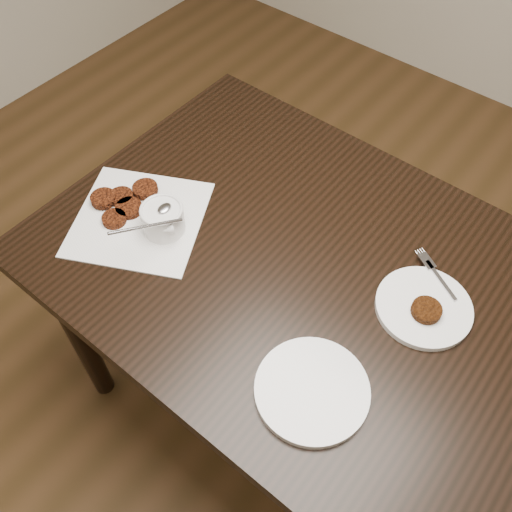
{
  "coord_description": "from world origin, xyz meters",
  "views": [
    {
      "loc": [
        0.35,
        -0.51,
        1.73
      ],
      "look_at": [
        -0.09,
        0.04,
        0.8
      ],
      "focal_mm": 39.16,
      "sensor_mm": 36.0,
      "label": 1
    }
  ],
  "objects_px": {
    "plate_empty": "(312,390)",
    "sauce_ramekin": "(161,209)",
    "table": "(316,360)",
    "napkin": "(139,219)",
    "plate_with_patty": "(424,305)"
  },
  "relations": [
    {
      "from": "table",
      "to": "sauce_ramekin",
      "type": "height_order",
      "value": "sauce_ramekin"
    },
    {
      "from": "napkin",
      "to": "sauce_ramekin",
      "type": "distance_m",
      "value": 0.1
    },
    {
      "from": "napkin",
      "to": "plate_with_patty",
      "type": "xyz_separation_m",
      "value": [
        0.63,
        0.2,
        0.01
      ]
    },
    {
      "from": "table",
      "to": "napkin",
      "type": "xyz_separation_m",
      "value": [
        -0.45,
        -0.14,
        0.38
      ]
    },
    {
      "from": "napkin",
      "to": "plate_empty",
      "type": "xyz_separation_m",
      "value": [
        0.56,
        -0.09,
        0.01
      ]
    },
    {
      "from": "table",
      "to": "plate_with_patty",
      "type": "height_order",
      "value": "plate_with_patty"
    },
    {
      "from": "sauce_ramekin",
      "to": "plate_with_patty",
      "type": "distance_m",
      "value": 0.59
    },
    {
      "from": "sauce_ramekin",
      "to": "plate_empty",
      "type": "bearing_deg",
      "value": -12.74
    },
    {
      "from": "napkin",
      "to": "plate_empty",
      "type": "bearing_deg",
      "value": -9.65
    },
    {
      "from": "plate_empty",
      "to": "sauce_ramekin",
      "type": "bearing_deg",
      "value": 167.26
    },
    {
      "from": "plate_empty",
      "to": "table",
      "type": "bearing_deg",
      "value": 115.88
    },
    {
      "from": "plate_empty",
      "to": "napkin",
      "type": "bearing_deg",
      "value": 170.35
    },
    {
      "from": "plate_with_patty",
      "to": "plate_empty",
      "type": "bearing_deg",
      "value": -104.11
    },
    {
      "from": "table",
      "to": "plate_empty",
      "type": "bearing_deg",
      "value": -64.12
    },
    {
      "from": "sauce_ramekin",
      "to": "plate_with_patty",
      "type": "relative_size",
      "value": 0.67
    }
  ]
}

